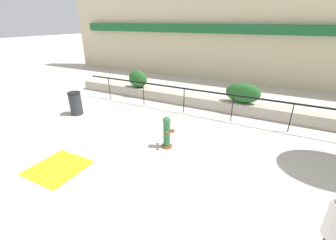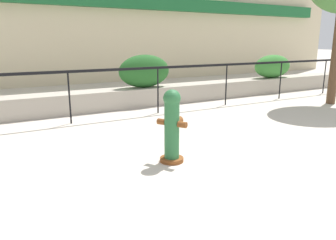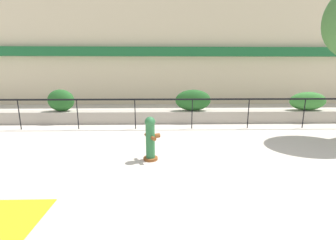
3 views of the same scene
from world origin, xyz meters
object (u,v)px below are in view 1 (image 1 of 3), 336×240
(hedge_bush_1, at_px, (243,93))
(fire_hydrant, at_px, (167,132))
(hedge_bush_0, at_px, (138,79))
(trash_bin, at_px, (76,103))

(hedge_bush_1, distance_m, fire_hydrant, 4.48)
(hedge_bush_0, height_order, fire_hydrant, hedge_bush_0)
(hedge_bush_1, bearing_deg, fire_hydrant, -110.77)
(hedge_bush_0, xyz_separation_m, fire_hydrant, (3.93, -4.17, -0.40))
(fire_hydrant, bearing_deg, trash_bin, 171.88)
(hedge_bush_1, relative_size, fire_hydrant, 1.38)
(hedge_bush_1, height_order, fire_hydrant, hedge_bush_1)
(hedge_bush_1, bearing_deg, trash_bin, -151.81)
(fire_hydrant, relative_size, trash_bin, 1.07)
(hedge_bush_0, bearing_deg, hedge_bush_1, 0.00)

